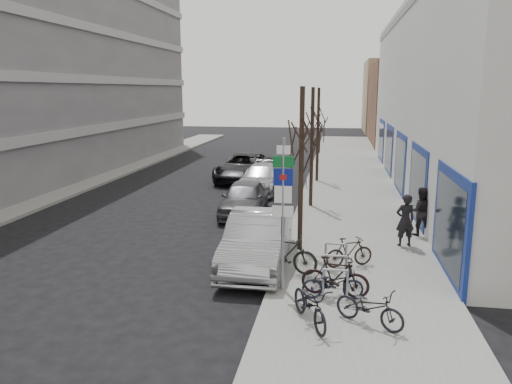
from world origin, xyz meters
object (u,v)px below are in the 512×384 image
(meter_front, at_px, (285,230))
(bike_far_inner, at_px, (349,252))
(tree_far, at_px, (318,112))
(parked_car_front, at_px, (257,240))
(highway_sign_pole, at_px, (283,205))
(meter_back, at_px, (307,174))
(lane_car, at_px, (244,167))
(tree_near, at_px, (302,131))
(bike_rack, at_px, (336,266))
(parked_car_back, at_px, (262,178))
(tree_mid, at_px, (312,119))
(pedestrian_near, at_px, (405,220))
(parked_car_mid, at_px, (244,198))
(bike_far_curb, at_px, (370,304))
(pedestrian_far, at_px, (420,211))
(bike_near_left, at_px, (310,301))
(bike_near_right, at_px, (335,276))
(bike_mid_inner, at_px, (286,253))
(meter_mid, at_px, (298,195))
(bike_mid_curb, at_px, (333,281))

(meter_front, height_order, bike_far_inner, meter_front)
(tree_far, bearing_deg, bike_far_inner, -83.70)
(parked_car_front, bearing_deg, highway_sign_pole, -64.81)
(meter_back, xyz_separation_m, lane_car, (-3.92, 2.62, -0.11))
(bike_far_inner, bearing_deg, tree_near, 22.10)
(tree_far, distance_m, lane_car, 5.48)
(bike_rack, bearing_deg, parked_car_back, 107.32)
(lane_car, bearing_deg, parked_car_front, -73.97)
(tree_mid, relative_size, pedestrian_near, 3.05)
(parked_car_mid, xyz_separation_m, pedestrian_near, (6.29, -3.89, 0.30))
(bike_far_curb, distance_m, bike_far_inner, 3.83)
(bike_rack, height_order, meter_front, meter_front)
(parked_car_back, bearing_deg, tree_near, -69.55)
(tree_far, relative_size, parked_car_mid, 1.25)
(parked_car_front, xyz_separation_m, parked_car_mid, (-1.60, 6.29, -0.09))
(bike_far_curb, xyz_separation_m, pedestrian_far, (2.22, 7.61, 0.39))
(bike_near_left, bearing_deg, bike_rack, 51.89)
(tree_far, bearing_deg, tree_near, -90.00)
(bike_rack, distance_m, bike_near_right, 0.85)
(bike_mid_inner, bearing_deg, meter_mid, 14.29)
(tree_near, relative_size, tree_mid, 1.00)
(highway_sign_pole, relative_size, lane_car, 0.72)
(bike_far_curb, bearing_deg, highway_sign_pole, 81.12)
(lane_car, distance_m, pedestrian_near, 14.51)
(lane_car, bearing_deg, bike_mid_inner, -71.17)
(parked_car_front, distance_m, pedestrian_far, 6.61)
(tree_near, xyz_separation_m, bike_near_right, (1.19, -3.75, -3.41))
(highway_sign_pole, bearing_deg, tree_near, 86.74)
(bike_rack, distance_m, parked_car_back, 13.44)
(meter_front, xyz_separation_m, bike_mid_curb, (1.59, -3.44, -0.29))
(bike_near_right, bearing_deg, tree_far, 12.05)
(tree_near, bearing_deg, highway_sign_pole, -93.26)
(bike_mid_inner, height_order, parked_car_back, parked_car_back)
(tree_far, bearing_deg, bike_far_curb, -83.82)
(bike_rack, xyz_separation_m, tree_near, (-1.20, 2.90, 3.44))
(meter_back, bearing_deg, tree_mid, -83.58)
(meter_back, bearing_deg, bike_near_right, -83.42)
(bike_far_curb, bearing_deg, bike_far_inner, 35.80)
(meter_front, distance_m, meter_mid, 5.50)
(parked_car_front, bearing_deg, pedestrian_near, 26.20)
(meter_mid, height_order, bike_mid_inner, meter_mid)
(bike_mid_inner, bearing_deg, tree_near, 6.70)
(meter_mid, bearing_deg, parked_car_mid, -175.67)
(tree_mid, height_order, bike_far_inner, tree_mid)
(bike_rack, relative_size, tree_near, 0.41)
(meter_mid, distance_m, bike_near_left, 10.48)
(tree_far, height_order, meter_back, tree_far)
(meter_front, bearing_deg, bike_far_curb, -63.02)
(parked_car_mid, distance_m, pedestrian_near, 7.40)
(tree_mid, bearing_deg, meter_back, 96.42)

